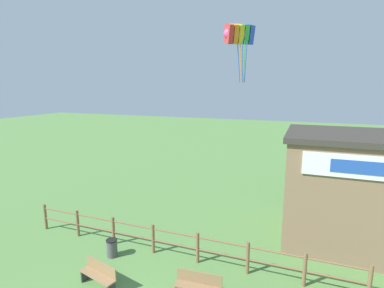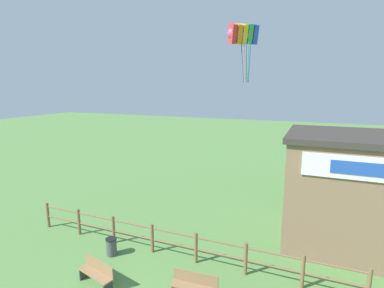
# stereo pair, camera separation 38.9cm
# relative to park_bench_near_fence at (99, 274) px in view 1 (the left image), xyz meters

# --- Properties ---
(wooden_fence) EXTENTS (14.41, 0.14, 1.30)m
(wooden_fence) POSITION_rel_park_bench_near_fence_xyz_m (1.74, 2.70, 0.23)
(wooden_fence) COLOR brown
(wooden_fence) RESTS_ON ground_plane
(park_bench_near_fence) EXTENTS (1.64, 0.78, 0.92)m
(park_bench_near_fence) POSITION_rel_park_bench_near_fence_xyz_m (0.00, 0.00, 0.00)
(park_bench_near_fence) COLOR olive
(park_bench_near_fence) RESTS_ON ground_plane
(park_bench_by_building) EXTENTS (1.61, 0.52, 0.92)m
(park_bench_by_building) POSITION_rel_park_bench_near_fence_xyz_m (3.52, 0.71, 0.00)
(park_bench_by_building) COLOR olive
(park_bench_by_building) RESTS_ON ground_plane
(trash_bin) EXTENTS (0.48, 0.48, 0.75)m
(trash_bin) POSITION_rel_park_bench_near_fence_xyz_m (-0.76, 1.82, -0.12)
(trash_bin) COLOR #4C4C51
(trash_bin) RESTS_ON ground_plane
(kite_rainbow_parafoil) EXTENTS (2.70, 2.47, 4.13)m
(kite_rainbow_parafoil) POSITION_rel_park_bench_near_fence_xyz_m (1.64, 14.12, 10.22)
(kite_rainbow_parafoil) COLOR #E54C8C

